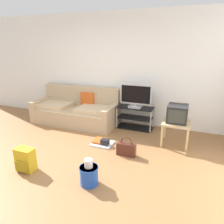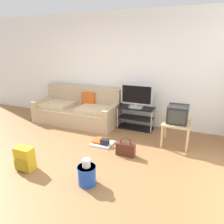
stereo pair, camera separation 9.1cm
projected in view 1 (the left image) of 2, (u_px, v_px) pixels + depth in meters
ground_plane at (55, 165)px, 3.54m from camera, size 9.00×9.80×0.02m
wall_back at (109, 69)px, 5.29m from camera, size 9.00×0.10×2.70m
couch at (77, 110)px, 5.41m from camera, size 2.14×0.94×0.90m
tv_stand at (135, 118)px, 5.04m from camera, size 0.85×0.39×0.52m
flat_tv at (136, 96)px, 4.85m from camera, size 0.74×0.22×0.55m
side_table at (176, 125)px, 4.17m from camera, size 0.53×0.53×0.48m
crt_tv at (177, 114)px, 4.11m from camera, size 0.38×0.42×0.34m
backpack at (25, 160)px, 3.34m from camera, size 0.30×0.25×0.38m
handbag at (126, 149)px, 3.81m from camera, size 0.35×0.12×0.37m
cleaning_bucket at (89, 174)px, 3.01m from camera, size 0.28×0.28×0.40m
floor_tray at (102, 142)px, 4.26m from camera, size 0.42×0.36×0.14m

